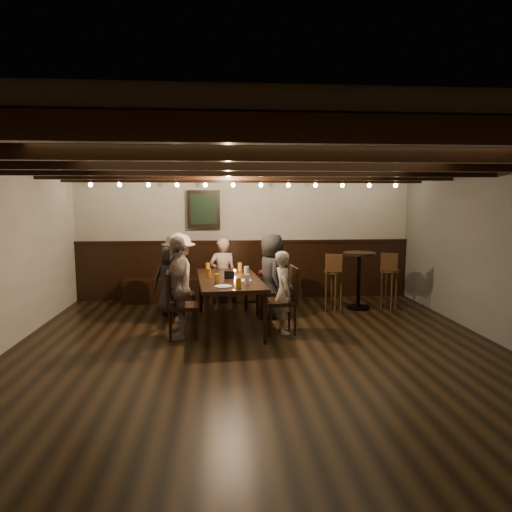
{
  "coord_description": "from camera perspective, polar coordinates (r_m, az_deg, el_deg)",
  "views": [
    {
      "loc": [
        -0.49,
        -5.4,
        1.93
      ],
      "look_at": [
        0.04,
        1.3,
        1.1
      ],
      "focal_mm": 32.0,
      "sensor_mm": 36.0,
      "label": 1
    }
  ],
  "objects": [
    {
      "name": "pint_c",
      "position": [
        6.99,
        -5.95,
        -2.1
      ],
      "size": [
        0.07,
        0.07,
        0.14
      ],
      "primitive_type": "cylinder",
      "color": "#BF7219",
      "rests_on": "dining_table"
    },
    {
      "name": "person_bench_right",
      "position": [
        7.96,
        2.4,
        -2.44
      ],
      "size": [
        0.64,
        0.51,
        1.23
      ],
      "primitive_type": "imported",
      "rotation": [
        0.0,
        0.0,
        3.22
      ],
      "color": "maroon",
      "rests_on": "floor"
    },
    {
      "name": "high_top_table",
      "position": [
        8.28,
        12.74,
        -1.92
      ],
      "size": [
        0.57,
        0.57,
        1.01
      ],
      "color": "black",
      "rests_on": "floor"
    },
    {
      "name": "pint_e",
      "position": [
        6.45,
        -4.95,
        -2.86
      ],
      "size": [
        0.07,
        0.07,
        0.14
      ],
      "primitive_type": "cylinder",
      "color": "#BF7219",
      "rests_on": "dining_table"
    },
    {
      "name": "candle",
      "position": [
        7.23,
        -2.71,
        -2.13
      ],
      "size": [
        0.05,
        0.05,
        0.05
      ],
      "primitive_type": "cylinder",
      "color": "beige",
      "rests_on": "dining_table"
    },
    {
      "name": "chair_right_near",
      "position": [
        7.56,
        1.72,
        -5.65
      ],
      "size": [
        0.43,
        0.43,
        0.88
      ],
      "rotation": [
        0.0,
        0.0,
        1.65
      ],
      "color": "black",
      "rests_on": "floor"
    },
    {
      "name": "plate_near",
      "position": [
        6.22,
        -4.13,
        -3.81
      ],
      "size": [
        0.24,
        0.24,
        0.01
      ],
      "primitive_type": "cylinder",
      "color": "white",
      "rests_on": "dining_table"
    },
    {
      "name": "dining_table",
      "position": [
        6.93,
        -3.41,
        -3.25
      ],
      "size": [
        1.06,
        2.07,
        0.75
      ],
      "rotation": [
        0.0,
        0.0,
        0.08
      ],
      "color": "black",
      "rests_on": "floor"
    },
    {
      "name": "pint_a",
      "position": [
        7.58,
        -6.06,
        -1.38
      ],
      "size": [
        0.07,
        0.07,
        0.14
      ],
      "primitive_type": "cylinder",
      "color": "#BF7219",
      "rests_on": "dining_table"
    },
    {
      "name": "chair_right_far",
      "position": [
        6.69,
        3.21,
        -7.08
      ],
      "size": [
        0.48,
        0.48,
        0.97
      ],
      "rotation": [
        0.0,
        0.0,
        1.65
      ],
      "color": "black",
      "rests_on": "floor"
    },
    {
      "name": "plate_far",
      "position": [
        6.65,
        -1.6,
        -3.08
      ],
      "size": [
        0.24,
        0.24,
        0.01
      ],
      "primitive_type": "cylinder",
      "color": "white",
      "rests_on": "dining_table"
    },
    {
      "name": "person_right_far",
      "position": [
        6.63,
        3.48,
        -4.53
      ],
      "size": [
        0.32,
        0.46,
        1.2
      ],
      "primitive_type": "imported",
      "rotation": [
        0.0,
        0.0,
        1.65
      ],
      "color": "#AFA594",
      "rests_on": "floor"
    },
    {
      "name": "person_left_far",
      "position": [
        6.45,
        -9.65,
        -3.89
      ],
      "size": [
        0.42,
        0.86,
        1.43
      ],
      "primitive_type": "imported",
      "rotation": [
        0.0,
        0.0,
        -1.49
      ],
      "color": "gray",
      "rests_on": "floor"
    },
    {
      "name": "chair_left_near",
      "position": [
        7.42,
        -9.3,
        -5.91
      ],
      "size": [
        0.45,
        0.45,
        0.9
      ],
      "rotation": [
        0.0,
        0.0,
        -1.49
      ],
      "color": "black",
      "rests_on": "floor"
    },
    {
      "name": "room",
      "position": [
        7.67,
        -2.94,
        0.63
      ],
      "size": [
        7.0,
        7.0,
        7.0
      ],
      "color": "black",
      "rests_on": "ground"
    },
    {
      "name": "bar_stool_left",
      "position": [
        8.0,
        9.67,
        -4.22
      ],
      "size": [
        0.35,
        0.36,
        1.02
      ],
      "rotation": [
        0.0,
        0.0,
        -0.3
      ],
      "color": "#3D2813",
      "rests_on": "floor"
    },
    {
      "name": "pint_f",
      "position": [
        6.4,
        -1.13,
        -2.92
      ],
      "size": [
        0.07,
        0.07,
        0.14
      ],
      "primitive_type": "cylinder",
      "color": "silver",
      "rests_on": "dining_table"
    },
    {
      "name": "condiment_caddy",
      "position": [
        6.86,
        -3.37,
        -2.33
      ],
      "size": [
        0.15,
        0.1,
        0.12
      ],
      "primitive_type": "cube",
      "color": "black",
      "rests_on": "dining_table"
    },
    {
      "name": "person_right_near",
      "position": [
        7.48,
        1.97,
        -2.51
      ],
      "size": [
        0.49,
        0.71,
        1.37
      ],
      "primitive_type": "imported",
      "rotation": [
        0.0,
        0.0,
        1.65
      ],
      "color": "black",
      "rests_on": "floor"
    },
    {
      "name": "chair_left_far",
      "position": [
        6.55,
        -9.31,
        -7.57
      ],
      "size": [
        0.46,
        0.46,
        0.94
      ],
      "rotation": [
        0.0,
        0.0,
        -1.49
      ],
      "color": "black",
      "rests_on": "floor"
    },
    {
      "name": "person_bench_left",
      "position": [
        7.81,
        -10.67,
        -2.97
      ],
      "size": [
        0.6,
        0.42,
        1.17
      ],
      "primitive_type": "imported",
      "rotation": [
        0.0,
        0.0,
        3.22
      ],
      "color": "#28282B",
      "rests_on": "floor"
    },
    {
      "name": "pint_g",
      "position": [
        6.13,
        -2.19,
        -3.36
      ],
      "size": [
        0.07,
        0.07,
        0.14
      ],
      "primitive_type": "cylinder",
      "color": "#BF7219",
      "rests_on": "dining_table"
    },
    {
      "name": "person_bench_centre",
      "position": [
        7.97,
        -4.17,
        -2.3
      ],
      "size": [
        0.49,
        0.34,
        1.27
      ],
      "primitive_type": "imported",
      "rotation": [
        0.0,
        0.0,
        3.22
      ],
      "color": "gray",
      "rests_on": "floor"
    },
    {
      "name": "person_left_near",
      "position": [
        7.34,
        -9.61,
        -2.64
      ],
      "size": [
        0.6,
        0.95,
        1.41
      ],
      "primitive_type": "imported",
      "rotation": [
        0.0,
        0.0,
        -1.49
      ],
      "color": "#B7A39B",
      "rests_on": "floor"
    },
    {
      "name": "bar_stool_right",
      "position": [
        8.34,
        16.28,
        -3.93
      ],
      "size": [
        0.36,
        0.37,
        1.02
      ],
      "rotation": [
        0.0,
        0.0,
        -0.45
      ],
      "color": "#3D2813",
      "rests_on": "floor"
    },
    {
      "name": "pint_d",
      "position": [
        7.14,
        -1.18,
        -1.87
      ],
      "size": [
        0.07,
        0.07,
        0.14
      ],
      "primitive_type": "cylinder",
      "color": "silver",
      "rests_on": "dining_table"
    },
    {
      "name": "pint_b",
      "position": [
        7.58,
        -2.03,
        -1.35
      ],
      "size": [
        0.07,
        0.07,
        0.14
      ],
      "primitive_type": "cylinder",
      "color": "#BF7219",
      "rests_on": "dining_table"
    }
  ]
}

